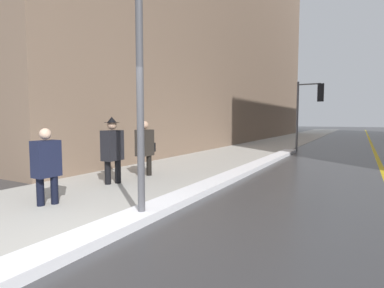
# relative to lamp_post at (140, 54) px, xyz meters

# --- Properties ---
(ground_plane) EXTENTS (160.00, 160.00, 0.00)m
(ground_plane) POSITION_rel_lamp_post_xyz_m (-0.19, -1.25, -2.71)
(ground_plane) COLOR #38383A
(sidewalk_slab) EXTENTS (4.00, 80.00, 0.01)m
(sidewalk_slab) POSITION_rel_lamp_post_xyz_m (-2.19, 13.75, -2.70)
(sidewalk_slab) COLOR #B2AFA8
(sidewalk_slab) RESTS_ON ground
(road_centre_stripe) EXTENTS (0.16, 80.00, 0.00)m
(road_centre_stripe) POSITION_rel_lamp_post_xyz_m (3.81, 13.75, -2.71)
(road_centre_stripe) COLOR gold
(road_centre_stripe) RESTS_ON ground
(snow_bank_curb) EXTENTS (0.57, 14.64, 0.14)m
(snow_bank_curb) POSITION_rel_lamp_post_xyz_m (-0.02, 4.88, -2.64)
(snow_bank_curb) COLOR white
(snow_bank_curb) RESTS_ON ground
(building_facade_left) EXTENTS (6.00, 36.00, 21.68)m
(building_facade_left) POSITION_rel_lamp_post_xyz_m (-7.19, 18.75, 8.13)
(building_facade_left) COLOR #846B56
(building_facade_left) RESTS_ON ground
(lamp_post) EXTENTS (0.28, 0.28, 4.48)m
(lamp_post) POSITION_rel_lamp_post_xyz_m (0.00, 0.00, 0.00)
(lamp_post) COLOR #515156
(lamp_post) RESTS_ON ground
(traffic_light_near) EXTENTS (1.31, 0.32, 3.65)m
(traffic_light_near) POSITION_rel_lamp_post_xyz_m (0.87, 12.71, -0.07)
(traffic_light_near) COLOR #515156
(traffic_light_near) RESTS_ON ground
(pedestrian_trailing) EXTENTS (0.29, 0.49, 1.50)m
(pedestrian_trailing) POSITION_rel_lamp_post_xyz_m (-2.12, -0.25, -1.88)
(pedestrian_trailing) COLOR black
(pedestrian_trailing) RESTS_ON ground
(pedestrian_in_fedora) EXTENTS (0.37, 0.54, 1.74)m
(pedestrian_in_fedora) POSITION_rel_lamp_post_xyz_m (-2.41, 1.81, -1.76)
(pedestrian_in_fedora) COLOR black
(pedestrian_in_fedora) RESTS_ON ground
(pedestrian_in_glasses) EXTENTS (0.31, 0.74, 1.63)m
(pedestrian_in_glasses) POSITION_rel_lamp_post_xyz_m (-2.37, 3.09, -1.81)
(pedestrian_in_glasses) COLOR black
(pedestrian_in_glasses) RESTS_ON ground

